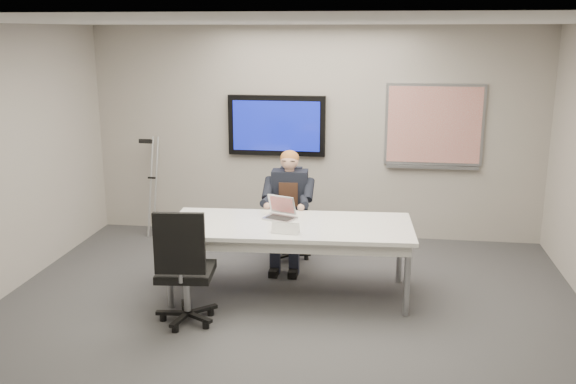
# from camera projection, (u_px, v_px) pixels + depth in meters

# --- Properties ---
(floor) EXTENTS (6.00, 6.00, 0.02)m
(floor) POSITION_uv_depth(u_px,v_px,m) (279.00, 332.00, 5.98)
(floor) COLOR #343436
(floor) RESTS_ON ground
(ceiling) EXTENTS (6.00, 6.00, 0.02)m
(ceiling) POSITION_uv_depth(u_px,v_px,m) (278.00, 22.00, 5.29)
(ceiling) COLOR silver
(ceiling) RESTS_ON wall_back
(wall_back) EXTENTS (6.00, 0.02, 2.80)m
(wall_back) POSITION_uv_depth(u_px,v_px,m) (314.00, 133.00, 8.52)
(wall_back) COLOR #A8A198
(wall_back) RESTS_ON ground
(wall_front) EXTENTS (6.00, 0.02, 2.80)m
(wall_front) POSITION_uv_depth(u_px,v_px,m) (169.00, 349.00, 2.76)
(wall_front) COLOR #A8A198
(wall_front) RESTS_ON ground
(conference_table) EXTENTS (2.58, 1.19, 0.78)m
(conference_table) POSITION_uv_depth(u_px,v_px,m) (290.00, 232.00, 6.68)
(conference_table) COLOR white
(conference_table) RESTS_ON ground
(tv_display) EXTENTS (1.30, 0.09, 0.80)m
(tv_display) POSITION_uv_depth(u_px,v_px,m) (277.00, 126.00, 8.51)
(tv_display) COLOR black
(tv_display) RESTS_ON wall_back
(whiteboard) EXTENTS (1.25, 0.08, 1.10)m
(whiteboard) POSITION_uv_depth(u_px,v_px,m) (434.00, 126.00, 8.24)
(whiteboard) COLOR #95979D
(whiteboard) RESTS_ON wall_back
(office_chair_far) EXTENTS (0.52, 0.52, 0.95)m
(office_chair_far) POSITION_uv_depth(u_px,v_px,m) (290.00, 236.00, 7.82)
(office_chair_far) COLOR black
(office_chair_far) RESTS_ON ground
(office_chair_near) EXTENTS (0.61, 0.61, 1.16)m
(office_chair_near) POSITION_uv_depth(u_px,v_px,m) (186.00, 288.00, 6.06)
(office_chair_near) COLOR black
(office_chair_near) RESTS_ON ground
(seated_person) EXTENTS (0.43, 0.74, 1.37)m
(seated_person) POSITION_uv_depth(u_px,v_px,m) (288.00, 221.00, 7.52)
(seated_person) COLOR #1C202F
(seated_person) RESTS_ON office_chair_far
(crutch) EXTENTS (0.47, 0.84, 1.45)m
(crutch) POSITION_uv_depth(u_px,v_px,m) (153.00, 184.00, 8.74)
(crutch) COLOR #A8ACB0
(crutch) RESTS_ON ground
(laptop) EXTENTS (0.38, 0.40, 0.23)m
(laptop) POSITION_uv_depth(u_px,v_px,m) (281.00, 212.00, 6.86)
(laptop) COLOR #B2B2B4
(laptop) RESTS_ON conference_table
(name_tent) EXTENTS (0.29, 0.11, 0.11)m
(name_tent) POSITION_uv_depth(u_px,v_px,m) (286.00, 228.00, 6.34)
(name_tent) COLOR white
(name_tent) RESTS_ON conference_table
(pen) EXTENTS (0.06, 0.13, 0.01)m
(pen) POSITION_uv_depth(u_px,v_px,m) (278.00, 231.00, 6.39)
(pen) COLOR black
(pen) RESTS_ON conference_table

